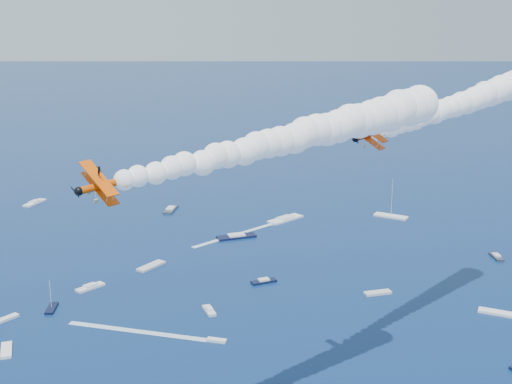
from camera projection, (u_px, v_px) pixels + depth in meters
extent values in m
cube|color=white|center=(217.00, 340.00, 170.29)|extent=(5.03, 3.70, 0.70)
cube|color=white|center=(285.00, 219.00, 266.10)|extent=(15.80, 11.93, 0.70)
cube|color=white|center=(6.00, 350.00, 165.46)|extent=(3.08, 8.01, 0.70)
cube|color=black|center=(264.00, 281.00, 206.31)|extent=(8.09, 3.76, 0.70)
cube|color=#313742|center=(171.00, 209.00, 278.51)|extent=(7.69, 12.00, 0.70)
cube|color=silver|center=(90.00, 287.00, 202.09)|extent=(8.84, 7.06, 0.70)
cube|color=white|center=(7.00, 318.00, 182.22)|extent=(6.02, 5.22, 0.70)
cube|color=silver|center=(209.00, 311.00, 186.76)|extent=(2.97, 6.89, 0.70)
cube|color=silver|center=(151.00, 266.00, 218.48)|extent=(9.89, 9.25, 0.70)
cube|color=black|center=(236.00, 237.00, 246.12)|extent=(14.35, 5.87, 0.70)
cube|color=black|center=(52.00, 308.00, 188.17)|extent=(3.55, 7.37, 0.70)
cube|color=white|center=(35.00, 203.00, 287.87)|extent=(9.33, 11.50, 0.70)
cube|color=silver|center=(378.00, 293.00, 198.29)|extent=(7.97, 2.75, 0.70)
cube|color=white|center=(495.00, 312.00, 185.71)|extent=(8.68, 7.65, 0.70)
cube|color=white|center=(391.00, 216.00, 269.73)|extent=(12.39, 11.89, 0.70)
cube|color=#2C303B|center=(496.00, 257.00, 226.45)|extent=(3.61, 7.78, 0.70)
cube|color=white|center=(137.00, 331.00, 175.70)|extent=(34.33, 19.92, 0.04)
cube|color=white|center=(234.00, 235.00, 248.46)|extent=(33.96, 20.65, 0.04)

